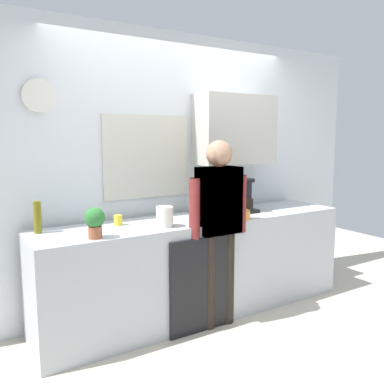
# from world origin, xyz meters

# --- Properties ---
(ground_plane) EXTENTS (8.00, 8.00, 0.00)m
(ground_plane) POSITION_xyz_m (0.00, 0.00, 0.00)
(ground_plane) COLOR beige
(kitchen_counter) EXTENTS (2.97, 0.64, 0.90)m
(kitchen_counter) POSITION_xyz_m (0.00, 0.30, 0.45)
(kitchen_counter) COLOR #B2B7BC
(kitchen_counter) RESTS_ON ground_plane
(dishwasher_panel) EXTENTS (0.56, 0.02, 0.81)m
(dishwasher_panel) POSITION_xyz_m (-0.21, -0.03, 0.40)
(dishwasher_panel) COLOR black
(dishwasher_panel) RESTS_ON ground_plane
(back_wall_assembly) EXTENTS (4.57, 0.42, 2.60)m
(back_wall_assembly) POSITION_xyz_m (0.06, 0.70, 1.36)
(back_wall_assembly) COLOR silver
(back_wall_assembly) RESTS_ON ground_plane
(coffee_maker) EXTENTS (0.20, 0.20, 0.33)m
(coffee_maker) POSITION_xyz_m (0.54, 0.32, 1.04)
(coffee_maker) COLOR black
(coffee_maker) RESTS_ON kitchen_counter
(bottle_olive_oil) EXTENTS (0.06, 0.06, 0.25)m
(bottle_olive_oil) POSITION_xyz_m (-1.36, 0.47, 1.02)
(bottle_olive_oil) COLOR olive
(bottle_olive_oil) RESTS_ON kitchen_counter
(bottle_green_wine) EXTENTS (0.07, 0.07, 0.30)m
(bottle_green_wine) POSITION_xyz_m (0.01, 0.19, 1.05)
(bottle_green_wine) COLOR #195923
(bottle_green_wine) RESTS_ON kitchen_counter
(bottle_dark_sauce) EXTENTS (0.06, 0.06, 0.18)m
(bottle_dark_sauce) POSITION_xyz_m (0.29, 0.34, 0.99)
(bottle_dark_sauce) COLOR black
(bottle_dark_sauce) RESTS_ON kitchen_counter
(cup_yellow_cup) EXTENTS (0.07, 0.07, 0.08)m
(cup_yellow_cup) POSITION_xyz_m (-0.74, 0.41, 0.94)
(cup_yellow_cup) COLOR yellow
(cup_yellow_cup) RESTS_ON kitchen_counter
(cup_blue_mug) EXTENTS (0.08, 0.08, 0.10)m
(cup_blue_mug) POSITION_xyz_m (0.66, 0.46, 0.95)
(cup_blue_mug) COLOR #3351B2
(cup_blue_mug) RESTS_ON kitchen_counter
(mixing_bowl) EXTENTS (0.22, 0.22, 0.08)m
(mixing_bowl) POSITION_xyz_m (0.27, 0.08, 0.94)
(mixing_bowl) COLOR orange
(mixing_bowl) RESTS_ON kitchen_counter
(potted_plant) EXTENTS (0.15, 0.15, 0.23)m
(potted_plant) POSITION_xyz_m (-1.04, 0.08, 1.03)
(potted_plant) COLOR #9E5638
(potted_plant) RESTS_ON kitchen_counter
(dish_soap) EXTENTS (0.06, 0.06, 0.18)m
(dish_soap) POSITION_xyz_m (-0.06, 0.29, 0.97)
(dish_soap) COLOR green
(dish_soap) RESTS_ON kitchen_counter
(storage_canister) EXTENTS (0.14, 0.14, 0.17)m
(storage_canister) POSITION_xyz_m (-0.44, 0.14, 0.98)
(storage_canister) COLOR silver
(storage_canister) RESTS_ON kitchen_counter
(person_at_sink) EXTENTS (0.57, 0.22, 1.60)m
(person_at_sink) POSITION_xyz_m (0.00, 0.00, 0.95)
(person_at_sink) COLOR #3F4766
(person_at_sink) RESTS_ON ground_plane
(person_guest) EXTENTS (0.57, 0.22, 1.60)m
(person_guest) POSITION_xyz_m (0.00, 0.00, 0.95)
(person_guest) COLOR brown
(person_guest) RESTS_ON ground_plane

